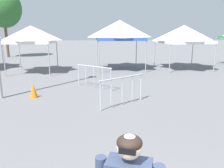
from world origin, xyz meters
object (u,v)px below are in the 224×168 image
tree_behind_tents_left (3,8)px  traffic_cone_near_barrier (33,90)px  canopy_tent_behind_right (184,34)px  crowd_barrier_by_lift (122,85)px  crowd_barrier_mid_lot (94,73)px  canopy_tent_far_right (120,30)px  canopy_tent_right_of_center (31,35)px

tree_behind_tents_left → traffic_cone_near_barrier: 17.51m
canopy_tent_behind_right → tree_behind_tents_left: size_ratio=0.51×
crowd_barrier_by_lift → crowd_barrier_mid_lot: bearing=111.7°
canopy_tent_far_right → traffic_cone_near_barrier: canopy_tent_far_right is taller
canopy_tent_behind_right → crowd_barrier_by_lift: size_ratio=2.02×
canopy_tent_right_of_center → canopy_tent_behind_right: 10.48m
canopy_tent_behind_right → crowd_barrier_mid_lot: (-6.39, -5.38, -1.73)m
canopy_tent_behind_right → crowd_barrier_by_lift: 9.80m
canopy_tent_right_of_center → crowd_barrier_by_lift: canopy_tent_right_of_center is taller
canopy_tent_far_right → canopy_tent_behind_right: canopy_tent_far_right is taller
crowd_barrier_mid_lot → canopy_tent_behind_right: bearing=40.1°
traffic_cone_near_barrier → canopy_tent_far_right: bearing=58.5°
canopy_tent_behind_right → crowd_barrier_mid_lot: bearing=-139.9°
canopy_tent_behind_right → crowd_barrier_mid_lot: size_ratio=2.10×
canopy_tent_right_of_center → crowd_barrier_mid_lot: canopy_tent_right_of_center is taller
canopy_tent_behind_right → canopy_tent_far_right: bearing=177.9°
crowd_barrier_mid_lot → traffic_cone_near_barrier: size_ratio=2.64×
canopy_tent_right_of_center → tree_behind_tents_left: size_ratio=0.44×
tree_behind_tents_left → canopy_tent_behind_right: bearing=-28.9°
tree_behind_tents_left → traffic_cone_near_barrier: (6.78, -15.47, -4.65)m
canopy_tent_far_right → canopy_tent_right_of_center: bearing=-170.6°
canopy_tent_behind_right → traffic_cone_near_barrier: bearing=-142.5°
traffic_cone_near_barrier → canopy_tent_right_of_center: bearing=104.7°
canopy_tent_far_right → tree_behind_tents_left: 14.11m
crowd_barrier_by_lift → crowd_barrier_mid_lot: (-1.06, 2.66, 0.00)m
canopy_tent_far_right → crowd_barrier_mid_lot: (-1.80, -5.55, -2.01)m
canopy_tent_right_of_center → traffic_cone_near_barrier: (1.58, -6.02, -2.16)m
canopy_tent_far_right → tree_behind_tents_left: bearing=142.5°
canopy_tent_behind_right → traffic_cone_near_barrier: canopy_tent_behind_right is taller
canopy_tent_right_of_center → canopy_tent_behind_right: size_ratio=0.87×
tree_behind_tents_left → crowd_barrier_by_lift: size_ratio=4.00×
crowd_barrier_mid_lot → traffic_cone_near_barrier: bearing=-149.8°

